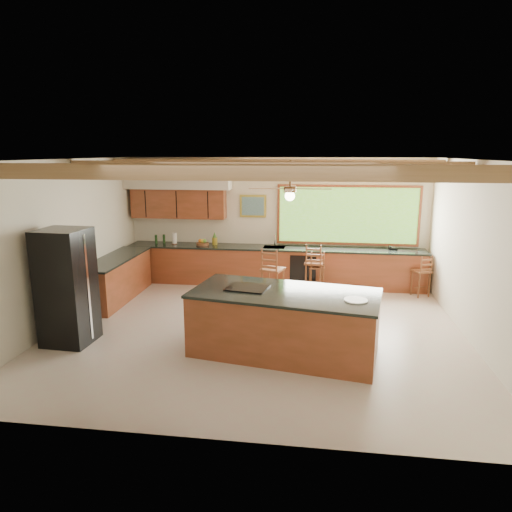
# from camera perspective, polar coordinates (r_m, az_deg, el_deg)

# --- Properties ---
(ground) EXTENTS (7.20, 7.20, 0.00)m
(ground) POSITION_cam_1_polar(r_m,az_deg,el_deg) (8.31, 0.27, -9.20)
(ground) COLOR #BEAF9D
(ground) RESTS_ON ground
(room_shell) EXTENTS (7.27, 6.54, 3.02)m
(room_shell) POSITION_cam_1_polar(r_m,az_deg,el_deg) (8.42, -0.28, 6.67)
(room_shell) COLOR beige
(room_shell) RESTS_ON ground
(counter_run) EXTENTS (7.12, 3.10, 1.23)m
(counter_run) POSITION_cam_1_polar(r_m,az_deg,el_deg) (10.65, -2.33, -1.58)
(counter_run) COLOR brown
(counter_run) RESTS_ON ground
(island) EXTENTS (3.08, 1.84, 1.03)m
(island) POSITION_cam_1_polar(r_m,az_deg,el_deg) (7.27, 3.57, -8.26)
(island) COLOR brown
(island) RESTS_ON ground
(refrigerator) EXTENTS (0.78, 0.76, 1.92)m
(refrigerator) POSITION_cam_1_polar(r_m,az_deg,el_deg) (8.11, -22.59, -3.60)
(refrigerator) COLOR black
(refrigerator) RESTS_ON ground
(bar_stool_a) EXTENTS (0.54, 0.54, 1.19)m
(bar_stool_a) POSITION_cam_1_polar(r_m,az_deg,el_deg) (9.53, 2.08, -1.84)
(bar_stool_a) COLOR brown
(bar_stool_a) RESTS_ON ground
(bar_stool_b) EXTENTS (0.45, 0.45, 1.13)m
(bar_stool_b) POSITION_cam_1_polar(r_m,az_deg,el_deg) (10.32, 7.29, -0.99)
(bar_stool_b) COLOR brown
(bar_stool_b) RESTS_ON ground
(bar_stool_c) EXTENTS (0.38, 0.38, 0.97)m
(bar_stool_c) POSITION_cam_1_polar(r_m,az_deg,el_deg) (10.35, 7.59, -1.47)
(bar_stool_c) COLOR brown
(bar_stool_c) RESTS_ON ground
(bar_stool_d) EXTENTS (0.45, 0.45, 0.94)m
(bar_stool_d) POSITION_cam_1_polar(r_m,az_deg,el_deg) (10.61, 20.03, -1.91)
(bar_stool_d) COLOR brown
(bar_stool_d) RESTS_ON ground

